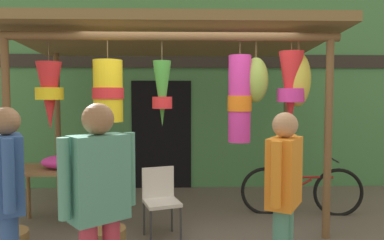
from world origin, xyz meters
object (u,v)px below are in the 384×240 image
(folding_chair, at_px, (160,196))
(wicker_basket_spare, at_px, (106,240))
(parked_bicycle, at_px, (301,191))
(passerby_at_right, at_px, (284,189))
(flower_heap_on_table, at_px, (65,162))
(display_table, at_px, (68,174))
(vendor_in_orange, at_px, (99,198))
(shopper_by_bananas, at_px, (8,192))

(folding_chair, bearing_deg, wicker_basket_spare, -141.66)
(parked_bicycle, xyz_separation_m, passerby_at_right, (-0.87, -2.10, 0.58))
(folding_chair, height_order, wicker_basket_spare, folding_chair)
(flower_heap_on_table, bearing_deg, display_table, 64.46)
(display_table, bearing_deg, wicker_basket_spare, -52.12)
(wicker_basket_spare, xyz_separation_m, vendor_in_orange, (0.23, -1.31, 0.85))
(display_table, height_order, shopper_by_bananas, shopper_by_bananas)
(shopper_by_bananas, bearing_deg, flower_heap_on_table, 94.46)
(flower_heap_on_table, xyz_separation_m, shopper_by_bananas, (0.14, -1.85, 0.10))
(passerby_at_right, bearing_deg, display_table, 143.51)
(folding_chair, xyz_separation_m, vendor_in_orange, (-0.34, -1.76, 0.49))
(flower_heap_on_table, xyz_separation_m, parked_bicycle, (3.26, 0.39, -0.52))
(vendor_in_orange, relative_size, shopper_by_bananas, 1.02)
(display_table, bearing_deg, parked_bicycle, 6.09)
(flower_heap_on_table, height_order, parked_bicycle, flower_heap_on_table)
(parked_bicycle, bearing_deg, folding_chair, -159.14)
(folding_chair, xyz_separation_m, wicker_basket_spare, (-0.57, -0.45, -0.37))
(wicker_basket_spare, relative_size, vendor_in_orange, 0.25)
(folding_chair, relative_size, passerby_at_right, 0.53)
(display_table, height_order, vendor_in_orange, vendor_in_orange)
(flower_heap_on_table, distance_m, passerby_at_right, 2.94)
(flower_heap_on_table, distance_m, shopper_by_bananas, 1.86)
(folding_chair, height_order, parked_bicycle, parked_bicycle)
(parked_bicycle, height_order, vendor_in_orange, vendor_in_orange)
(passerby_at_right, bearing_deg, parked_bicycle, 67.59)
(parked_bicycle, relative_size, vendor_in_orange, 1.04)
(folding_chair, relative_size, wicker_basket_spare, 1.97)
(parked_bicycle, height_order, passerby_at_right, passerby_at_right)
(display_table, height_order, parked_bicycle, parked_bicycle)
(wicker_basket_spare, bearing_deg, display_table, 127.88)
(display_table, relative_size, passerby_at_right, 0.88)
(display_table, height_order, flower_heap_on_table, flower_heap_on_table)
(display_table, relative_size, vendor_in_orange, 0.84)
(flower_heap_on_table, bearing_deg, parked_bicycle, 6.89)
(folding_chair, bearing_deg, parked_bicycle, 20.86)
(flower_heap_on_table, distance_m, folding_chair, 1.36)
(flower_heap_on_table, bearing_deg, folding_chair, -16.24)
(shopper_by_bananas, relative_size, passerby_at_right, 1.03)
(display_table, distance_m, folding_chair, 1.32)
(parked_bicycle, height_order, shopper_by_bananas, shopper_by_bananas)
(vendor_in_orange, height_order, shopper_by_bananas, vendor_in_orange)
(passerby_at_right, bearing_deg, flower_heap_on_table, 144.54)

